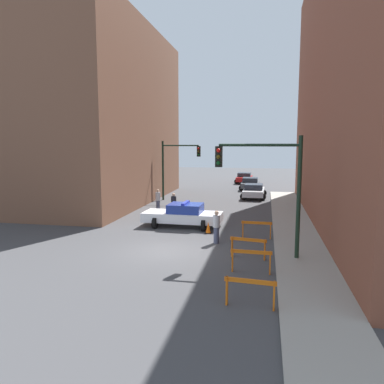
{
  "coord_description": "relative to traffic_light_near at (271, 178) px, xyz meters",
  "views": [
    {
      "loc": [
        4.52,
        -16.4,
        5.0
      ],
      "look_at": [
        -0.07,
        6.72,
        1.92
      ],
      "focal_mm": 35.0,
      "sensor_mm": 36.0,
      "label": 1
    }
  ],
  "objects": [
    {
      "name": "barrier_corner",
      "position": [
        -0.62,
        3.5,
        -2.91
      ],
      "size": [
        1.6,
        0.2,
        0.9
      ],
      "rotation": [
        0.0,
        0.0,
        -0.03
      ],
      "color": "orange",
      "rests_on": "ground_plane"
    },
    {
      "name": "traffic_cone",
      "position": [
        -3.3,
        4.07,
        -3.21
      ],
      "size": [
        0.36,
        0.36,
        0.66
      ],
      "color": "black",
      "rests_on": "ground_plane"
    },
    {
      "name": "traffic_light_near",
      "position": [
        0.0,
        0.0,
        0.0
      ],
      "size": [
        3.64,
        0.35,
        5.2
      ],
      "color": "black",
      "rests_on": "sidewalk_right"
    },
    {
      "name": "traffic_light_far",
      "position": [
        -8.03,
        15.62,
        -0.13
      ],
      "size": [
        3.44,
        0.35,
        5.2
      ],
      "color": "black",
      "rests_on": "ground_plane"
    },
    {
      "name": "barrier_back",
      "position": [
        -0.89,
        -0.1,
        -2.91
      ],
      "size": [
        1.59,
        0.4,
        0.9
      ],
      "rotation": [
        0.0,
        0.0,
        -0.16
      ],
      "color": "orange",
      "rests_on": "ground_plane"
    },
    {
      "name": "barrier_front",
      "position": [
        -0.59,
        -5.08,
        -2.91
      ],
      "size": [
        1.6,
        0.3,
        0.9
      ],
      "rotation": [
        0.0,
        0.0,
        -0.09
      ],
      "color": "orange",
      "rests_on": "ground_plane"
    },
    {
      "name": "parked_car_mid",
      "position": [
        -1.87,
        24.6,
        -2.86
      ],
      "size": [
        2.28,
        4.3,
        1.31
      ],
      "rotation": [
        0.0,
        0.0,
        0.0
      ],
      "color": "#474C51",
      "rests_on": "ground_plane"
    },
    {
      "name": "parked_car_far",
      "position": [
        -2.88,
        31.24,
        -2.86
      ],
      "size": [
        2.33,
        4.33,
        1.31
      ],
      "rotation": [
        0.0,
        0.0,
        -0.02
      ],
      "color": "maroon",
      "rests_on": "ground_plane"
    },
    {
      "name": "sidewalk_right",
      "position": [
        1.47,
        0.27,
        -3.47
      ],
      "size": [
        2.4,
        44.0,
        0.12
      ],
      "color": "#9E998E",
      "rests_on": "ground_plane"
    },
    {
      "name": "barrier_mid",
      "position": [
        -0.69,
        -1.95,
        -2.91
      ],
      "size": [
        1.6,
        0.21,
        0.9
      ],
      "rotation": [
        0.0,
        0.0,
        -0.04
      ],
      "color": "orange",
      "rests_on": "ground_plane"
    },
    {
      "name": "parked_car_near",
      "position": [
        -1.27,
        18.23,
        -2.86
      ],
      "size": [
        2.33,
        4.34,
        1.31
      ],
      "rotation": [
        0.0,
        0.0,
        -0.02
      ],
      "color": "silver",
      "rests_on": "ground_plane"
    },
    {
      "name": "pedestrian_crossing",
      "position": [
        -6.29,
        8.11,
        -2.67
      ],
      "size": [
        0.42,
        0.42,
        1.66
      ],
      "rotation": [
        0.0,
        0.0,
        4.89
      ],
      "color": "black",
      "rests_on": "ground_plane"
    },
    {
      "name": "police_car",
      "position": [
        -5.03,
        5.44,
        -2.81
      ],
      "size": [
        4.75,
        2.45,
        1.52
      ],
      "rotation": [
        0.0,
        0.0,
        1.54
      ],
      "color": "white",
      "rests_on": "ground_plane"
    },
    {
      "name": "building_corner_left",
      "position": [
        -16.73,
        14.27,
        3.8
      ],
      "size": [
        14.0,
        20.0,
        14.66
      ],
      "color": "brown",
      "rests_on": "ground_plane"
    },
    {
      "name": "pedestrian_corner",
      "position": [
        -7.94,
        9.96,
        -2.67
      ],
      "size": [
        0.42,
        0.42,
        1.66
      ],
      "rotation": [
        0.0,
        0.0,
        2.95
      ],
      "color": "#474C66",
      "rests_on": "ground_plane"
    },
    {
      "name": "ground_plane",
      "position": [
        -4.73,
        0.27,
        -3.53
      ],
      "size": [
        120.0,
        120.0,
        0.0
      ],
      "primitive_type": "plane",
      "color": "#424244"
    },
    {
      "name": "pedestrian_sidewalk",
      "position": [
        -2.58,
        2.11,
        -2.67
      ],
      "size": [
        0.41,
        0.41,
        1.66
      ],
      "rotation": [
        0.0,
        0.0,
        3.3
      ],
      "color": "#474C66",
      "rests_on": "ground_plane"
    }
  ]
}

